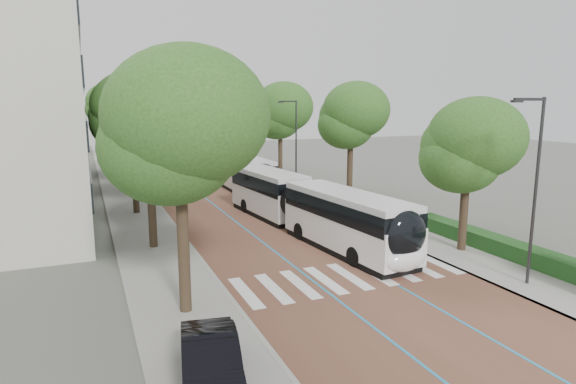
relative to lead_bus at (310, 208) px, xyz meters
name	(u,v)px	position (x,y,z in m)	size (l,w,h in m)	color
ground	(357,285)	(-1.68, -8.32, -1.63)	(160.00, 160.00, 0.00)	#51544C
road	(183,170)	(-1.68, 31.68, -1.62)	(11.00, 140.00, 0.02)	brown
sidewalk_left	(117,173)	(-9.18, 31.68, -1.57)	(4.00, 140.00, 0.12)	gray
sidewalk_right	(243,166)	(5.82, 31.68, -1.57)	(4.00, 140.00, 0.12)	gray
kerb_left	(134,172)	(-7.28, 31.68, -1.57)	(0.20, 140.00, 0.14)	gray
kerb_right	(228,167)	(3.92, 31.68, -1.57)	(0.20, 140.00, 0.14)	gray
zebra_crossing	(349,276)	(-1.48, -7.32, -1.60)	(10.55, 3.60, 0.01)	silver
lane_line_left	(169,171)	(-3.28, 31.68, -1.60)	(0.12, 126.00, 0.01)	teal
lane_line_right	(196,169)	(-0.08, 31.68, -1.60)	(0.12, 126.00, 0.01)	teal
hedge	(511,249)	(7.42, -8.32, -1.11)	(1.20, 14.00, 0.80)	#174419
streetlight_near	(534,177)	(4.94, -11.32, 3.19)	(1.82, 0.20, 8.00)	#2A2A2D
streetlight_far	(294,138)	(4.94, 13.68, 3.19)	(1.82, 0.20, 8.00)	#2A2A2D
lamp_post_left	(180,175)	(-7.78, -0.32, 2.49)	(0.14, 0.14, 8.00)	#2A2A2D
trees_left	(123,116)	(-9.18, 16.64, 5.23)	(5.91, 60.89, 10.01)	black
trees_right	(300,119)	(6.02, 14.88, 4.77)	(5.97, 47.05, 9.42)	black
lead_bus	(310,208)	(0.00, 0.00, 0.00)	(4.21, 18.55, 3.20)	black
bus_queued_0	(243,173)	(0.68, 15.51, 0.00)	(2.58, 12.41, 3.20)	silver
bus_queued_1	(208,158)	(0.71, 29.03, 0.00)	(2.95, 12.48, 3.20)	silver
parked_car	(211,364)	(-9.53, -13.70, -0.77)	(1.56, 4.48, 1.48)	black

